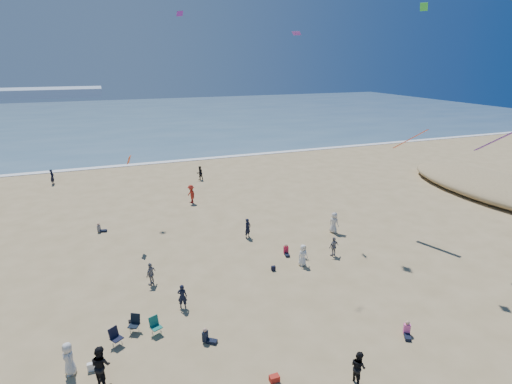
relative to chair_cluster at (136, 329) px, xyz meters
name	(u,v)px	position (x,y,z in m)	size (l,w,h in m)	color
ocean	(127,118)	(5.06, 87.83, -0.47)	(220.00, 100.00, 0.06)	#476B84
surf_line	(150,163)	(5.06, 37.83, -0.46)	(220.00, 1.20, 0.08)	white
standing_flyers	(247,243)	(8.73, 7.07, 0.37)	(33.58, 39.25, 1.94)	black
seated_group	(266,293)	(7.74, 0.86, -0.08)	(16.19, 26.45, 0.84)	silver
chair_cluster	(136,329)	(0.00, 0.00, 0.00)	(2.81, 1.63, 1.00)	black
white_tote	(91,367)	(-2.20, -1.68, -0.30)	(0.35, 0.20, 0.40)	white
black_backpack	(131,323)	(-0.17, 1.05, -0.31)	(0.30, 0.22, 0.38)	black
cooler	(274,378)	(5.61, -5.35, -0.35)	(0.45, 0.30, 0.30)	red
navy_bag	(273,268)	(9.53, 3.93, -0.33)	(0.28, 0.18, 0.34)	black
kites_aloft	(353,49)	(15.56, 5.23, 14.13)	(44.56, 38.59, 29.02)	#FFF630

